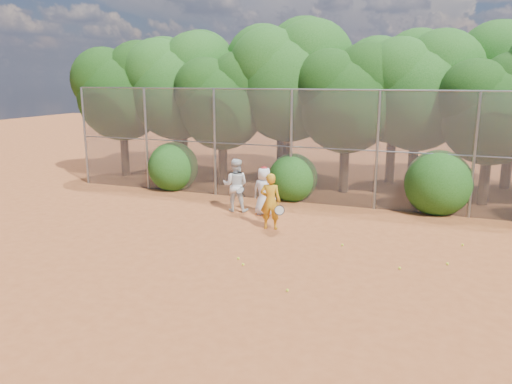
% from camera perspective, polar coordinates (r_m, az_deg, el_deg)
% --- Properties ---
extents(ground, '(80.00, 80.00, 0.00)m').
position_cam_1_polar(ground, '(12.46, 0.20, -7.74)').
color(ground, '#9C4C23').
rests_on(ground, ground).
extents(fence_back, '(20.05, 0.09, 4.03)m').
position_cam_1_polar(fence_back, '(17.59, 6.79, 5.20)').
color(fence_back, gray).
rests_on(fence_back, ground).
extents(tree_0, '(4.38, 3.81, 6.00)m').
position_cam_1_polar(tree_0, '(23.30, -15.01, 11.39)').
color(tree_0, black).
rests_on(tree_0, ground).
extents(tree_1, '(4.64, 4.03, 6.35)m').
position_cam_1_polar(tree_1, '(22.37, -8.94, 12.21)').
color(tree_1, black).
rests_on(tree_1, ground).
extents(tree_2, '(3.99, 3.47, 5.47)m').
position_cam_1_polar(tree_2, '(20.62, -3.74, 10.67)').
color(tree_2, black).
rests_on(tree_2, ground).
extents(tree_3, '(4.89, 4.26, 6.70)m').
position_cam_1_polar(tree_3, '(20.65, 3.95, 12.93)').
color(tree_3, black).
rests_on(tree_3, ground).
extents(tree_4, '(4.19, 3.64, 5.73)m').
position_cam_1_polar(tree_4, '(19.48, 10.53, 10.86)').
color(tree_4, black).
rests_on(tree_4, ground).
extents(tree_5, '(4.51, 3.92, 6.17)m').
position_cam_1_polar(tree_5, '(19.97, 18.22, 11.32)').
color(tree_5, black).
rests_on(tree_5, ground).
extents(tree_6, '(3.86, 3.36, 5.29)m').
position_cam_1_polar(tree_6, '(19.02, 25.51, 8.91)').
color(tree_6, black).
rests_on(tree_6, ground).
extents(tree_9, '(4.83, 4.20, 6.62)m').
position_cam_1_polar(tree_9, '(24.86, -8.32, 12.70)').
color(tree_9, black).
rests_on(tree_9, ground).
extents(tree_10, '(5.15, 4.48, 7.06)m').
position_cam_1_polar(tree_10, '(23.05, 3.17, 13.52)').
color(tree_10, black).
rests_on(tree_10, ground).
extents(tree_11, '(4.64, 4.03, 6.35)m').
position_cam_1_polar(tree_11, '(21.64, 15.78, 11.87)').
color(tree_11, black).
rests_on(tree_11, ground).
extents(bush_0, '(2.00, 2.00, 2.00)m').
position_cam_1_polar(bush_0, '(20.25, -9.44, 3.12)').
color(bush_0, '#194912').
rests_on(bush_0, ground).
extents(bush_1, '(1.80, 1.80, 1.80)m').
position_cam_1_polar(bush_1, '(18.29, 4.25, 1.89)').
color(bush_1, '#194912').
rests_on(bush_1, ground).
extents(bush_2, '(2.20, 2.20, 2.20)m').
position_cam_1_polar(bush_2, '(17.52, 20.12, 1.30)').
color(bush_2, '#194912').
rests_on(bush_2, ground).
extents(player_yellow, '(0.85, 0.57, 1.69)m').
position_cam_1_polar(player_yellow, '(14.70, 1.66, -1.06)').
color(player_yellow, orange).
rests_on(player_yellow, ground).
extents(player_teen, '(0.82, 0.57, 1.61)m').
position_cam_1_polar(player_teen, '(16.20, 0.92, 0.12)').
color(player_teen, white).
rests_on(player_teen, ground).
extents(player_white, '(0.98, 0.87, 1.79)m').
position_cam_1_polar(player_white, '(16.66, -2.37, 0.79)').
color(player_white, silver).
rests_on(player_white, ground).
extents(ball_0, '(0.07, 0.07, 0.07)m').
position_cam_1_polar(ball_0, '(12.32, 16.10, -8.35)').
color(ball_0, yellow).
rests_on(ball_0, ground).
extents(ball_1, '(0.07, 0.07, 0.07)m').
position_cam_1_polar(ball_1, '(13.60, 9.84, -5.98)').
color(ball_1, yellow).
rests_on(ball_1, ground).
extents(ball_2, '(0.07, 0.07, 0.07)m').
position_cam_1_polar(ball_2, '(10.72, 3.60, -11.14)').
color(ball_2, yellow).
rests_on(ball_2, ground).
extents(ball_3, '(0.07, 0.07, 0.07)m').
position_cam_1_polar(ball_3, '(12.96, 21.04, -7.66)').
color(ball_3, yellow).
rests_on(ball_3, ground).
extents(ball_4, '(0.07, 0.07, 0.07)m').
position_cam_1_polar(ball_4, '(12.07, -1.49, -8.27)').
color(ball_4, yellow).
rests_on(ball_4, ground).
extents(ball_5, '(0.07, 0.07, 0.07)m').
position_cam_1_polar(ball_5, '(14.51, 22.54, -5.60)').
color(ball_5, yellow).
rests_on(ball_5, ground).
extents(ball_6, '(0.07, 0.07, 0.07)m').
position_cam_1_polar(ball_6, '(12.46, -2.03, -7.59)').
color(ball_6, yellow).
rests_on(ball_6, ground).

